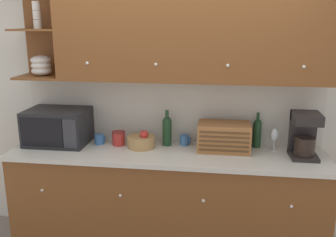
% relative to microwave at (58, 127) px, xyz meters
% --- Properties ---
extents(ground_plane, '(24.00, 24.00, 0.00)m').
position_rel_microwave_xyz_m(ground_plane, '(1.03, 0.23, -1.11)').
color(ground_plane, slate).
extents(wall_back, '(5.14, 0.06, 2.60)m').
position_rel_microwave_xyz_m(wall_back, '(1.03, 0.26, 0.19)').
color(wall_back, beige).
rests_on(wall_back, ground_plane).
extents(counter_unit, '(2.76, 0.64, 0.95)m').
position_rel_microwave_xyz_m(counter_unit, '(1.03, -0.08, -0.63)').
color(counter_unit, brown).
rests_on(counter_unit, ground_plane).
extents(backsplash_panel, '(2.74, 0.01, 0.60)m').
position_rel_microwave_xyz_m(backsplash_panel, '(1.03, 0.22, 0.14)').
color(backsplash_panel, beige).
rests_on(backsplash_panel, counter_unit).
extents(upper_cabinets, '(2.74, 0.37, 0.89)m').
position_rel_microwave_xyz_m(upper_cabinets, '(1.19, 0.05, 0.88)').
color(upper_cabinets, brown).
rests_on(upper_cabinets, backsplash_panel).
extents(microwave, '(0.55, 0.41, 0.32)m').
position_rel_microwave_xyz_m(microwave, '(0.00, 0.00, 0.00)').
color(microwave, black).
rests_on(microwave, counter_unit).
extents(mug, '(0.10, 0.09, 0.09)m').
position_rel_microwave_xyz_m(mug, '(0.38, 0.04, -0.11)').
color(mug, '#38669E').
rests_on(mug, counter_unit).
extents(storage_canister, '(0.12, 0.12, 0.13)m').
position_rel_microwave_xyz_m(storage_canister, '(0.56, 0.03, -0.10)').
color(storage_canister, '#B22D28').
rests_on(storage_canister, counter_unit).
extents(fruit_basket, '(0.25, 0.25, 0.16)m').
position_rel_microwave_xyz_m(fruit_basket, '(0.79, -0.01, -0.10)').
color(fruit_basket, '#A87F4C').
rests_on(fruit_basket, counter_unit).
extents(wine_bottle, '(0.08, 0.08, 0.33)m').
position_rel_microwave_xyz_m(wine_bottle, '(1.01, 0.09, -0.01)').
color(wine_bottle, '#19381E').
rests_on(wine_bottle, counter_unit).
extents(mug_blue_second, '(0.10, 0.09, 0.09)m').
position_rel_microwave_xyz_m(mug_blue_second, '(1.17, 0.12, -0.11)').
color(mug_blue_second, '#38669E').
rests_on(mug_blue_second, counter_unit).
extents(bread_box, '(0.45, 0.28, 0.25)m').
position_rel_microwave_xyz_m(bread_box, '(1.52, 0.02, -0.04)').
color(bread_box, '#996033').
rests_on(bread_box, counter_unit).
extents(second_wine_bottle, '(0.07, 0.07, 0.32)m').
position_rel_microwave_xyz_m(second_wine_bottle, '(1.81, 0.15, -0.02)').
color(second_wine_bottle, '#19381E').
rests_on(second_wine_bottle, counter_unit).
extents(wine_glass, '(0.07, 0.07, 0.20)m').
position_rel_microwave_xyz_m(wine_glass, '(1.96, 0.08, -0.03)').
color(wine_glass, silver).
rests_on(wine_glass, counter_unit).
extents(coffee_maker, '(0.22, 0.25, 0.38)m').
position_rel_microwave_xyz_m(coffee_maker, '(2.18, -0.05, 0.03)').
color(coffee_maker, black).
rests_on(coffee_maker, counter_unit).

